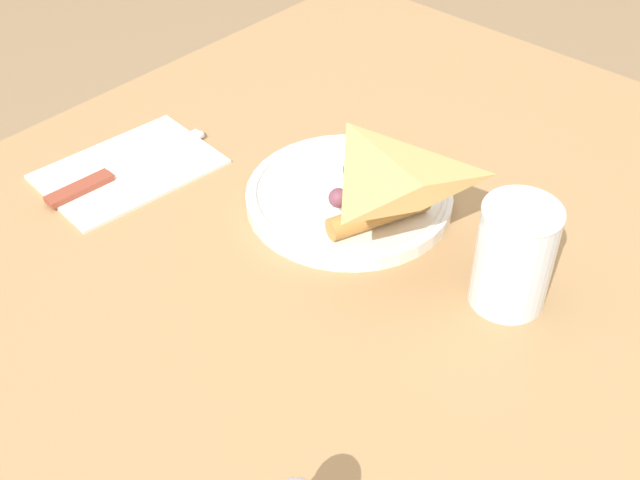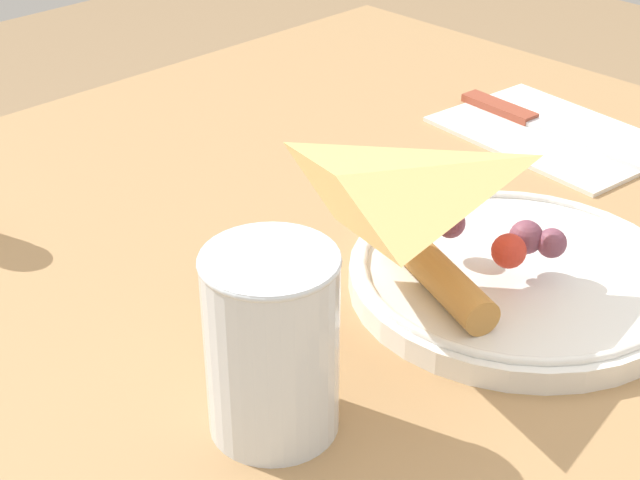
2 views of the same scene
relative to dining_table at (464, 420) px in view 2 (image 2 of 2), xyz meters
The scene contains 5 objects.
dining_table is the anchor object (origin of this frame).
plate_pizza 0.14m from the dining_table, 28.46° to the left, with size 0.23×0.23×0.05m.
milk_glass 0.26m from the dining_table, 87.27° to the right, with size 0.07×0.07×0.11m.
napkin_folded 0.29m from the dining_table, 113.06° to the left, with size 0.21×0.15×0.00m.
butter_knife 0.30m from the dining_table, 115.15° to the left, with size 0.21×0.03×0.01m.
Camera 2 is at (0.33, -0.47, 1.13)m, focal length 55.00 mm.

